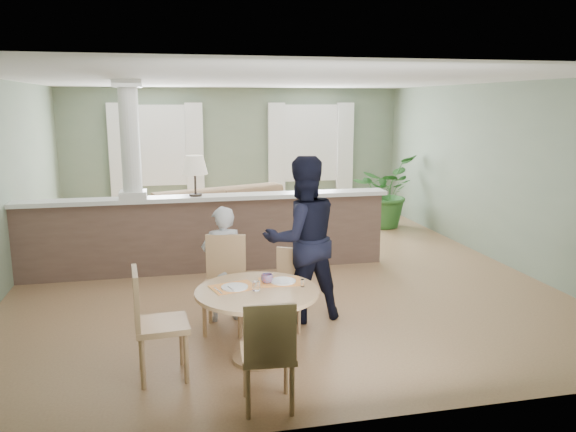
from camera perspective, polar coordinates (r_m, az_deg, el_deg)
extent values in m
plane|color=#A77F58|center=(8.20, -1.65, -5.59)|extent=(8.00, 8.00, 0.00)
cube|color=gray|center=(11.84, -5.34, 6.31)|extent=(7.00, 0.02, 2.70)
cube|color=gray|center=(8.04, -27.06, 2.68)|extent=(0.02, 8.00, 2.70)
cube|color=gray|center=(9.22, 20.26, 4.20)|extent=(0.02, 8.00, 2.70)
cube|color=gray|center=(4.12, 8.77, -3.51)|extent=(7.00, 0.02, 2.70)
cube|color=white|center=(7.84, -1.76, 13.63)|extent=(7.00, 8.00, 0.02)
cube|color=white|center=(11.70, -13.19, 6.99)|extent=(1.10, 0.02, 1.50)
cube|color=white|center=(11.68, -13.19, 6.98)|extent=(1.22, 0.04, 1.62)
cube|color=white|center=(12.10, 2.26, 7.41)|extent=(1.10, 0.02, 1.50)
cube|color=white|center=(12.07, 2.29, 7.40)|extent=(1.22, 0.04, 1.62)
cube|color=silver|center=(11.67, -16.83, 5.31)|extent=(0.35, 0.10, 2.30)
cube|color=silver|center=(11.66, -9.43, 5.63)|extent=(0.35, 0.10, 2.30)
cube|color=silver|center=(11.87, -1.16, 5.89)|extent=(0.35, 0.10, 2.30)
cube|color=silver|center=(12.25, 5.77, 6.00)|extent=(0.35, 0.10, 2.30)
cube|color=brown|center=(8.14, -8.17, -1.99)|extent=(5.20, 0.22, 1.05)
cube|color=white|center=(8.03, -8.28, 1.86)|extent=(5.32, 0.36, 0.06)
cube|color=white|center=(8.01, -15.45, 2.12)|extent=(0.36, 0.36, 0.10)
cylinder|color=white|center=(7.93, -15.74, 7.44)|extent=(0.26, 0.26, 1.39)
cube|color=white|center=(7.92, -16.04, 12.82)|extent=(0.38, 0.38, 0.10)
cylinder|color=black|center=(8.02, -9.36, 2.13)|extent=(0.18, 0.18, 0.03)
cylinder|color=black|center=(7.99, -9.40, 3.23)|extent=(0.03, 0.03, 0.28)
cone|color=#F7E7CC|center=(7.96, -9.46, 5.15)|extent=(0.36, 0.36, 0.26)
imported|color=olive|center=(9.76, -5.78, -0.07)|extent=(3.39, 2.22, 0.92)
imported|color=#2B6126|center=(11.12, 9.69, 2.48)|extent=(1.64, 1.66, 1.39)
cylinder|color=tan|center=(5.51, -3.07, -14.21)|extent=(0.48, 0.48, 0.04)
cylinder|color=tan|center=(5.37, -3.11, -11.03)|extent=(0.13, 0.13, 0.62)
cylinder|color=tan|center=(5.26, -3.15, -7.70)|extent=(1.15, 1.15, 0.04)
cube|color=#DE5A32|center=(5.33, -5.56, -7.21)|extent=(0.47, 0.39, 0.01)
cube|color=#DE5A32|center=(5.47, -0.78, -6.68)|extent=(0.43, 0.33, 0.01)
cylinder|color=white|center=(5.31, -5.44, -7.20)|extent=(0.25, 0.25, 0.01)
cylinder|color=white|center=(5.46, -0.51, -6.62)|extent=(0.25, 0.25, 0.01)
cylinder|color=white|center=(5.21, -3.26, -7.07)|extent=(0.07, 0.07, 0.08)
cube|color=silver|center=(5.24, -5.82, -7.35)|extent=(0.06, 0.17, 0.00)
cube|color=silver|center=(5.24, -7.12, -7.52)|extent=(0.07, 0.20, 0.00)
cylinder|color=white|center=(5.32, 1.49, -6.83)|extent=(0.04, 0.04, 0.07)
cylinder|color=silver|center=(5.31, 1.49, -6.41)|extent=(0.04, 0.04, 0.01)
imported|color=#2973C1|center=(5.42, -2.15, -6.37)|extent=(0.14, 0.14, 0.09)
cube|color=tan|center=(6.03, -6.53, -7.15)|extent=(0.55, 0.55, 0.05)
cylinder|color=tan|center=(5.98, -8.48, -9.97)|extent=(0.04, 0.04, 0.46)
cylinder|color=tan|center=(5.93, -4.93, -10.08)|extent=(0.04, 0.04, 0.46)
cylinder|color=tan|center=(6.31, -7.92, -8.76)|extent=(0.04, 0.04, 0.46)
cylinder|color=tan|center=(6.27, -4.57, -8.85)|extent=(0.04, 0.04, 0.46)
cube|color=tan|center=(6.15, -6.33, -4.16)|extent=(0.43, 0.14, 0.50)
cube|color=tan|center=(6.10, 0.08, -7.63)|extent=(0.51, 0.51, 0.05)
cylinder|color=tan|center=(6.07, -1.73, -9.87)|extent=(0.04, 0.04, 0.39)
cylinder|color=tan|center=(6.00, 1.13, -10.15)|extent=(0.04, 0.04, 0.39)
cylinder|color=tan|center=(6.35, -0.92, -8.89)|extent=(0.04, 0.04, 0.39)
cylinder|color=tan|center=(6.28, 1.83, -9.14)|extent=(0.04, 0.04, 0.39)
cube|color=tan|center=(6.19, 0.49, -5.14)|extent=(0.34, 0.20, 0.42)
cube|color=tan|center=(4.58, -2.08, -13.80)|extent=(0.45, 0.45, 0.05)
cylinder|color=tan|center=(4.85, -0.19, -15.36)|extent=(0.04, 0.04, 0.43)
cylinder|color=tan|center=(4.82, -4.36, -15.56)|extent=(0.04, 0.04, 0.43)
cylinder|color=tan|center=(4.55, 0.41, -17.27)|extent=(0.04, 0.04, 0.43)
cylinder|color=tan|center=(4.52, -4.08, -17.51)|extent=(0.04, 0.04, 0.43)
cube|color=tan|center=(4.30, -1.84, -11.86)|extent=(0.40, 0.07, 0.46)
cube|color=tan|center=(5.13, -12.69, -10.77)|extent=(0.49, 0.49, 0.05)
cylinder|color=tan|center=(5.08, -10.28, -14.03)|extent=(0.04, 0.04, 0.46)
cylinder|color=tan|center=(5.41, -10.74, -12.40)|extent=(0.04, 0.04, 0.46)
cylinder|color=tan|center=(5.06, -14.54, -14.33)|extent=(0.04, 0.04, 0.46)
cylinder|color=tan|center=(5.40, -14.71, -12.67)|extent=(0.04, 0.04, 0.46)
cube|color=tan|center=(5.03, -15.18, -8.07)|extent=(0.08, 0.43, 0.50)
imported|color=#ADADB2|center=(6.27, -6.62, -4.86)|extent=(0.50, 0.36, 1.30)
imported|color=black|center=(6.21, 1.44, -2.35)|extent=(1.00, 0.83, 1.84)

